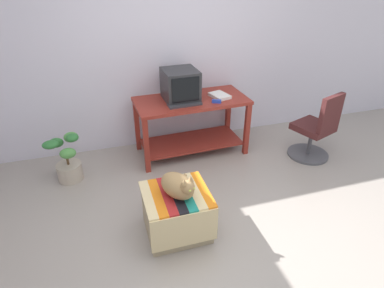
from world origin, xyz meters
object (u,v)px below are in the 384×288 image
at_px(tv_monitor, 180,85).
at_px(potted_plant, 68,161).
at_px(cat, 179,186).
at_px(office_chair, 317,131).
at_px(desk, 191,117).
at_px(ottoman_with_blanket, 177,213).
at_px(keyboard, 185,104).
at_px(book, 220,96).
at_px(stapler, 217,101).

bearing_deg(tv_monitor, potted_plant, -172.36).
distance_m(cat, office_chair, 2.16).
bearing_deg(desk, ottoman_with_blanket, -114.17).
bearing_deg(cat, office_chair, -2.59).
relative_size(keyboard, book, 1.55).
xyz_separation_m(ottoman_with_blanket, potted_plant, (-0.98, 1.18, 0.02)).
xyz_separation_m(office_chair, stapler, (-1.20, 0.40, 0.38)).
distance_m(desk, cat, 1.52).
bearing_deg(desk, book, -7.79).
height_order(tv_monitor, cat, tv_monitor).
bearing_deg(desk, tv_monitor, 160.62).
height_order(book, stapler, same).
bearing_deg(ottoman_with_blanket, book, 55.77).
relative_size(desk, ottoman_with_blanket, 2.40).
relative_size(keyboard, office_chair, 0.45).
height_order(book, ottoman_with_blanket, book).
height_order(potted_plant, stapler, stapler).
height_order(potted_plant, office_chair, office_chair).
height_order(ottoman_with_blanket, office_chair, office_chair).
relative_size(potted_plant, stapler, 5.34).
bearing_deg(keyboard, tv_monitor, 85.99).
bearing_deg(book, ottoman_with_blanket, -139.06).
distance_m(keyboard, stapler, 0.39).
bearing_deg(potted_plant, keyboard, 2.16).
xyz_separation_m(book, ottoman_with_blanket, (-0.92, -1.35, -0.54)).
distance_m(keyboard, book, 0.50).
relative_size(book, cat, 0.56).
bearing_deg(tv_monitor, stapler, -34.19).
distance_m(ottoman_with_blanket, stapler, 1.54).
distance_m(office_chair, stapler, 1.32).
xyz_separation_m(desk, keyboard, (-0.13, -0.15, 0.25)).
relative_size(keyboard, cat, 0.87).
bearing_deg(keyboard, office_chair, -18.80).
bearing_deg(ottoman_with_blanket, stapler, 55.46).
relative_size(desk, potted_plant, 2.40).
xyz_separation_m(desk, potted_plant, (-1.54, -0.21, -0.26)).
relative_size(book, stapler, 2.35).
bearing_deg(cat, keyboard, 47.07).
distance_m(tv_monitor, potted_plant, 1.58).
distance_m(tv_monitor, keyboard, 0.26).
distance_m(tv_monitor, book, 0.52).
distance_m(cat, potted_plant, 1.60).
bearing_deg(stapler, potted_plant, 115.10).
relative_size(desk, office_chair, 1.59).
bearing_deg(tv_monitor, ottoman_with_blanket, -109.11).
height_order(ottoman_with_blanket, potted_plant, potted_plant).
xyz_separation_m(potted_plant, stapler, (1.79, 0.00, 0.51)).
height_order(book, cat, book).
xyz_separation_m(cat, stapler, (0.80, 1.22, 0.21)).
bearing_deg(desk, office_chair, -24.78).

